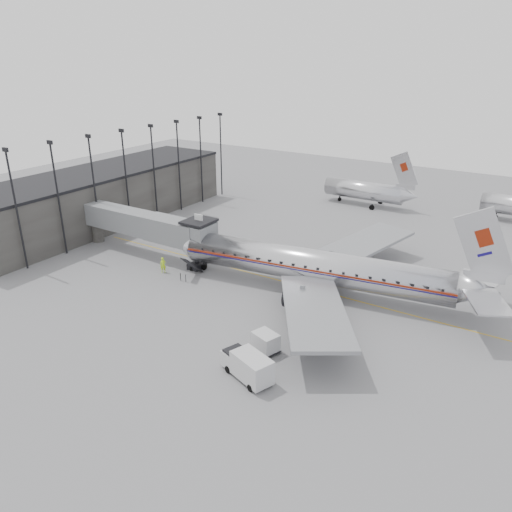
{
  "coord_description": "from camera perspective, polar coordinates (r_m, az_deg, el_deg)",
  "views": [
    {
      "loc": [
        28.22,
        -41.44,
        25.51
      ],
      "look_at": [
        -0.94,
        4.45,
        3.2
      ],
      "focal_mm": 35.0,
      "sensor_mm": 36.0,
      "label": 1
    }
  ],
  "objects": [
    {
      "name": "terminal",
      "position": [
        83.55,
        -17.47,
        6.36
      ],
      "size": [
        12.0,
        46.0,
        8.0
      ],
      "primitive_type": "cube",
      "color": "#363331",
      "rests_on": "ground"
    },
    {
      "name": "distant_aircraft_near",
      "position": [
        91.55,
        12.35,
        7.39
      ],
      "size": [
        16.39,
        3.2,
        10.26
      ],
      "color": "silver",
      "rests_on": "ground"
    },
    {
      "name": "baggage_cart_white",
      "position": [
        46.14,
        1.1,
        -9.79
      ],
      "size": [
        2.83,
        2.48,
        1.87
      ],
      "rotation": [
        0.0,
        0.0,
        -0.32
      ],
      "color": "silver",
      "rests_on": "ground"
    },
    {
      "name": "jet_bridge",
      "position": [
        67.12,
        -11.79,
        3.29
      ],
      "size": [
        21.0,
        6.2,
        7.1
      ],
      "color": "slate",
      "rests_on": "ground"
    },
    {
      "name": "ramp_worker",
      "position": [
        62.96,
        -10.57,
        -1.01
      ],
      "size": [
        0.86,
        0.82,
        1.98
      ],
      "primitive_type": "imported",
      "rotation": [
        0.0,
        0.0,
        0.68
      ],
      "color": "#B9ED1B",
      "rests_on": "ground"
    },
    {
      "name": "ground",
      "position": [
        56.25,
        -1.63,
        -4.67
      ],
      "size": [
        160.0,
        160.0,
        0.0
      ],
      "primitive_type": "plane",
      "color": "slate",
      "rests_on": "ground"
    },
    {
      "name": "service_van",
      "position": [
        42.68,
        -1.02,
        -12.31
      ],
      "size": [
        5.48,
        3.58,
        2.41
      ],
      "rotation": [
        0.0,
        0.0,
        -0.35
      ],
      "color": "#BCBDBE",
      "rests_on": "ground"
    },
    {
      "name": "airliner",
      "position": [
        56.57,
        7.36,
        -1.26
      ],
      "size": [
        38.41,
        35.35,
        12.19
      ],
      "rotation": [
        0.0,
        0.0,
        0.15
      ],
      "color": "silver",
      "rests_on": "ground"
    },
    {
      "name": "apron_line",
      "position": [
        59.48,
        4.01,
        -3.14
      ],
      "size": [
        60.0,
        0.15,
        0.01
      ],
      "primitive_type": "cube",
      "rotation": [
        0.0,
        0.0,
        1.57
      ],
      "color": "gold",
      "rests_on": "ground"
    },
    {
      "name": "floodlight_masts",
      "position": [
        79.77,
        -13.09,
        9.32
      ],
      "size": [
        0.9,
        42.25,
        15.25
      ],
      "color": "black",
      "rests_on": "ground"
    },
    {
      "name": "baggage_cart_navy",
      "position": [
        54.45,
        4.64,
        -4.69
      ],
      "size": [
        2.24,
        1.82,
        1.61
      ],
      "rotation": [
        0.0,
        0.0,
        0.13
      ],
      "color": "black",
      "rests_on": "ground"
    }
  ]
}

